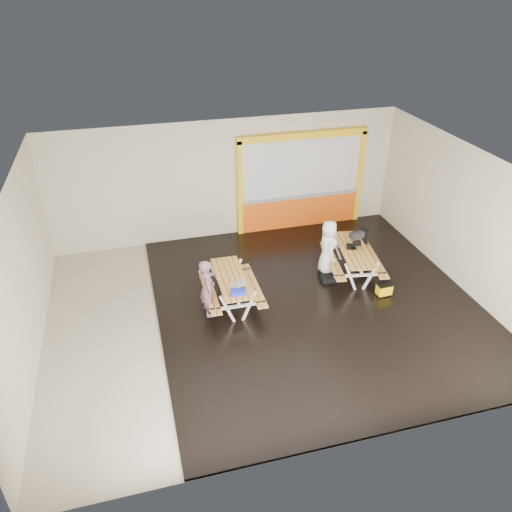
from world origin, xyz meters
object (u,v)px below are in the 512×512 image
object	(u,v)px
picnic_table_left	(231,284)
person_left	(207,288)
person_right	(328,247)
picnic_table_right	(353,255)
blue_pouch	(238,292)
dark_case	(328,278)
fluke_bag	(384,290)
laptop_left	(237,285)
laptop_right	(353,245)
toolbox	(357,235)
backpack	(364,235)

from	to	relation	value
picnic_table_left	person_left	xyz separation A→B (m)	(-0.63, -0.33, 0.21)
person_left	person_right	distance (m)	3.47
picnic_table_right	blue_pouch	size ratio (longest dim) A/B	6.96
picnic_table_right	person_right	xyz separation A→B (m)	(-0.63, 0.22, 0.22)
person_left	blue_pouch	bearing A→B (deg)	-117.43
dark_case	fluke_bag	world-z (taller)	fluke_bag
laptop_left	blue_pouch	xyz separation A→B (m)	(-0.03, -0.24, -0.01)
blue_pouch	dark_case	world-z (taller)	blue_pouch
laptop_right	dark_case	bearing A→B (deg)	-159.23
person_left	person_right	xyz separation A→B (m)	(3.32, 1.01, 0.02)
toolbox	dark_case	distance (m)	1.48
person_left	laptop_right	distance (m)	4.07
blue_pouch	backpack	distance (m)	4.36
backpack	fluke_bag	size ratio (longest dim) A/B	1.08
laptop_left	backpack	size ratio (longest dim) A/B	1.00
picnic_table_left	laptop_right	size ratio (longest dim) A/B	4.30
picnic_table_left	blue_pouch	xyz separation A→B (m)	(-0.00, -0.68, 0.22)
person_left	laptop_left	size ratio (longest dim) A/B	3.39
person_right	dark_case	xyz separation A→B (m)	(-0.09, -0.40, -0.70)
person_left	toolbox	size ratio (longest dim) A/B	3.61
dark_case	fluke_bag	bearing A→B (deg)	-41.63
person_right	blue_pouch	bearing A→B (deg)	123.84
blue_pouch	laptop_right	bearing A→B (deg)	20.42
backpack	dark_case	bearing A→B (deg)	-146.31
picnic_table_left	toolbox	xyz separation A→B (m)	(3.65, 1.00, 0.28)
picnic_table_right	person_left	xyz separation A→B (m)	(-3.95, -0.79, 0.20)
picnic_table_left	picnic_table_right	xyz separation A→B (m)	(3.32, 0.46, 0.01)
person_right	laptop_left	world-z (taller)	person_right
picnic_table_right	person_left	bearing A→B (deg)	-168.65
person_right	laptop_right	distance (m)	0.66
person_left	fluke_bag	bearing A→B (deg)	-92.69
toolbox	dark_case	bearing A→B (deg)	-145.39
person_left	laptop_right	world-z (taller)	person_left
picnic_table_right	blue_pouch	xyz separation A→B (m)	(-3.33, -1.14, 0.21)
fluke_bag	person_right	bearing A→B (deg)	125.80
person_left	person_right	world-z (taller)	person_right
person_left	picnic_table_right	bearing A→B (deg)	-76.90
person_right	laptop_right	world-z (taller)	person_right
picnic_table_left	laptop_left	xyz separation A→B (m)	(0.03, -0.44, 0.23)
person_left	dark_case	size ratio (longest dim) A/B	3.73
laptop_left	backpack	xyz separation A→B (m)	(3.91, 1.62, -0.10)
picnic_table_right	dark_case	distance (m)	0.89
blue_pouch	backpack	xyz separation A→B (m)	(3.95, 1.86, -0.09)
person_left	laptop_right	xyz separation A→B (m)	(3.97, 0.89, 0.03)
picnic_table_left	dark_case	xyz separation A→B (m)	(2.60, 0.28, -0.47)
toolbox	fluke_bag	bearing A→B (deg)	-89.41
person_right	toolbox	distance (m)	1.01
person_right	blue_pouch	distance (m)	3.02
laptop_left	fluke_bag	world-z (taller)	laptop_left
picnic_table_right	blue_pouch	bearing A→B (deg)	-161.04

